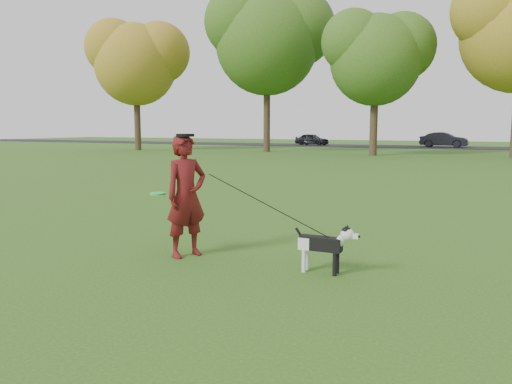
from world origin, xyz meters
The scene contains 8 objects.
ground centered at (0.00, 0.00, 0.00)m, with size 120.00×120.00×0.00m, color #285116.
road centered at (0.00, 40.00, 0.01)m, with size 120.00×7.00×0.02m, color black.
man centered at (-1.22, -0.43, 0.86)m, with size 0.63×0.41×1.72m, color #5C0D18.
dog centered at (0.81, -0.42, 0.39)m, with size 0.84×0.17×0.64m.
car_left centered at (-12.91, 40.00, 0.58)m, with size 1.32×3.28×1.12m, color black.
car_mid centered at (-0.89, 40.00, 0.67)m, with size 1.37×3.94×1.30m, color black.
man_held_items centered at (-0.01, -0.45, 0.84)m, with size 2.68×0.35×1.31m.
tree_row centered at (-1.43, 26.07, 7.41)m, with size 51.74×8.86×12.01m.
Camera 1 is at (2.58, -6.31, 1.84)m, focal length 35.00 mm.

